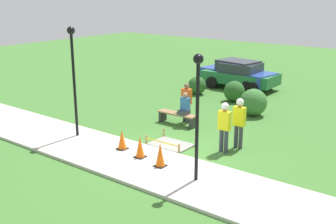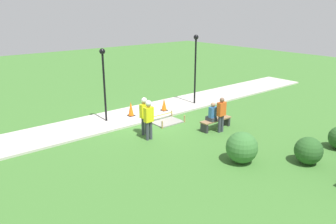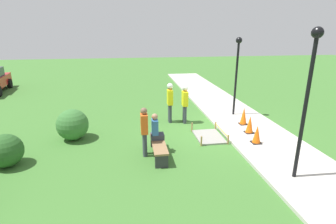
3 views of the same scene
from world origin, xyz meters
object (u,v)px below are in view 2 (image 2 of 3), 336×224
object	(u,v)px
person_seated_on_bench	(212,114)
worker_assistant	(149,116)
traffic_cone_far_patch	(148,107)
traffic_cone_sidewalk_edge	(131,109)
park_bench	(216,122)
lamppost_near	(104,74)
bystander_in_orange_shirt	(221,113)
lamppost_far	(195,59)
worker_supervisor	(144,113)
traffic_cone_near_patch	(164,105)

from	to	relation	value
person_seated_on_bench	worker_assistant	bearing A→B (deg)	-17.87
traffic_cone_far_patch	person_seated_on_bench	world-z (taller)	person_seated_on_bench
traffic_cone_sidewalk_edge	park_bench	size ratio (longest dim) A/B	0.43
park_bench	lamppost_near	distance (m)	5.82
traffic_cone_far_patch	park_bench	distance (m)	3.95
worker_assistant	lamppost_near	world-z (taller)	lamppost_near
bystander_in_orange_shirt	park_bench	bearing A→B (deg)	-107.44
traffic_cone_sidewalk_edge	traffic_cone_far_patch	bearing A→B (deg)	169.70
worker_assistant	lamppost_near	distance (m)	3.47
lamppost_far	worker_supervisor	bearing A→B (deg)	22.03
bystander_in_orange_shirt	person_seated_on_bench	bearing A→B (deg)	-64.30
traffic_cone_sidewalk_edge	park_bench	xyz separation A→B (m)	(-2.22, 3.92, -0.13)
worker_assistant	lamppost_far	bearing A→B (deg)	-153.08
person_seated_on_bench	lamppost_near	bearing A→B (deg)	-51.28
traffic_cone_near_patch	worker_assistant	distance (m)	4.03
traffic_cone_sidewalk_edge	park_bench	world-z (taller)	traffic_cone_sidewalk_edge
traffic_cone_far_patch	lamppost_near	xyz separation A→B (m)	(2.35, -0.30, 2.03)
traffic_cone_near_patch	lamppost_near	world-z (taller)	lamppost_near
traffic_cone_far_patch	worker_assistant	size ratio (longest dim) A/B	0.39
traffic_cone_sidewalk_edge	worker_assistant	world-z (taller)	worker_assistant
traffic_cone_sidewalk_edge	park_bench	distance (m)	4.51
park_bench	person_seated_on_bench	world-z (taller)	person_seated_on_bench
worker_assistant	bystander_in_orange_shirt	distance (m)	3.39
park_bench	bystander_in_orange_shirt	world-z (taller)	bystander_in_orange_shirt
traffic_cone_near_patch	traffic_cone_far_patch	distance (m)	0.98
traffic_cone_near_patch	person_seated_on_bench	distance (m)	3.64
park_bench	person_seated_on_bench	size ratio (longest dim) A/B	1.92
traffic_cone_sidewalk_edge	worker_assistant	bearing A→B (deg)	71.16
worker_supervisor	traffic_cone_far_patch	bearing A→B (deg)	-128.64
traffic_cone_near_patch	bystander_in_orange_shirt	distance (m)	4.04
park_bench	lamppost_near	xyz separation A→B (m)	(3.61, -4.04, 2.14)
person_seated_on_bench	lamppost_far	size ratio (longest dim) A/B	0.22
worker_assistant	bystander_in_orange_shirt	xyz separation A→B (m)	(-3.11, 1.33, -0.14)
traffic_cone_far_patch	lamppost_far	xyz separation A→B (m)	(-3.24, 0.19, 2.25)
traffic_cone_sidewalk_edge	lamppost_near	distance (m)	2.44
traffic_cone_far_patch	person_seated_on_bench	bearing A→B (deg)	103.79
traffic_cone_far_patch	worker_supervisor	world-z (taller)	worker_supervisor
traffic_cone_near_patch	person_seated_on_bench	xyz separation A→B (m)	(0.03, 3.62, 0.40)
traffic_cone_far_patch	lamppost_far	distance (m)	3.95
worker_supervisor	bystander_in_orange_shirt	xyz separation A→B (m)	(-2.90, 1.96, -0.10)
traffic_cone_near_patch	worker_supervisor	world-z (taller)	worker_supervisor
person_seated_on_bench	bystander_in_orange_shirt	distance (m)	0.44
park_bench	person_seated_on_bench	xyz separation A→B (m)	(0.33, 0.05, 0.49)
traffic_cone_far_patch	lamppost_far	size ratio (longest dim) A/B	0.17
traffic_cone_sidewalk_edge	worker_supervisor	world-z (taller)	worker_supervisor
park_bench	worker_supervisor	size ratio (longest dim) A/B	0.99
lamppost_far	person_seated_on_bench	bearing A→B (deg)	57.34
worker_assistant	lamppost_near	xyz separation A→B (m)	(0.36, -3.15, 1.41)
park_bench	worker_assistant	size ratio (longest dim) A/B	0.96
traffic_cone_sidewalk_edge	person_seated_on_bench	world-z (taller)	person_seated_on_bench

